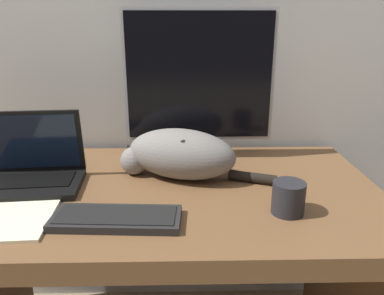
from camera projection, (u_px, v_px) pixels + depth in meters
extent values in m
cube|color=brown|center=(162.00, 196.00, 1.14)|extent=(1.32, 0.74, 0.06)
cube|color=brown|center=(347.00, 290.00, 1.27)|extent=(0.04, 0.68, 0.66)
cylinder|color=#B2B2B7|center=(199.00, 155.00, 1.37)|extent=(0.16, 0.16, 0.02)
cylinder|color=#B2B2B7|center=(199.00, 144.00, 1.36)|extent=(0.04, 0.04, 0.06)
cube|color=#B2B2B7|center=(199.00, 76.00, 1.28)|extent=(0.52, 0.02, 0.45)
cube|color=black|center=(199.00, 77.00, 1.27)|extent=(0.49, 0.01, 0.43)
cube|color=black|center=(31.00, 185.00, 1.12)|extent=(0.31, 0.23, 0.02)
cube|color=black|center=(32.00, 180.00, 1.13)|extent=(0.25, 0.13, 0.00)
cube|color=black|center=(35.00, 141.00, 1.17)|extent=(0.29, 0.06, 0.20)
cube|color=black|center=(34.00, 142.00, 1.16)|extent=(0.26, 0.05, 0.18)
cube|color=black|center=(117.00, 219.00, 0.94)|extent=(0.33, 0.14, 0.02)
cube|color=black|center=(116.00, 215.00, 0.93)|extent=(0.30, 0.11, 0.00)
ellipsoid|color=gray|center=(181.00, 154.00, 1.18)|extent=(0.39, 0.28, 0.16)
ellipsoid|color=black|center=(187.00, 141.00, 1.16)|extent=(0.19, 0.18, 0.06)
sphere|color=gray|center=(135.00, 160.00, 1.22)|extent=(0.09, 0.09, 0.09)
cone|color=black|center=(128.00, 149.00, 1.21)|extent=(0.04, 0.04, 0.03)
cone|color=black|center=(140.00, 150.00, 1.20)|extent=(0.04, 0.04, 0.03)
cylinder|color=black|center=(252.00, 178.00, 1.16)|extent=(0.15, 0.08, 0.03)
cylinder|color=#232328|center=(288.00, 198.00, 0.97)|extent=(0.09, 0.09, 0.09)
cube|color=#F4EFC6|center=(14.00, 220.00, 0.94)|extent=(0.19, 0.22, 0.01)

